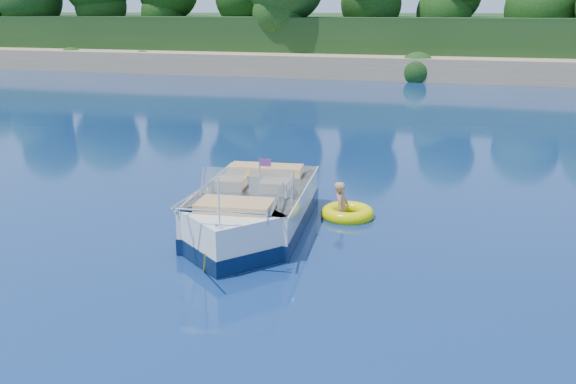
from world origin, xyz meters
name	(u,v)px	position (x,y,z in m)	size (l,w,h in m)	color
ground	(222,313)	(0.00, 0.00, 0.00)	(160.00, 160.00, 0.00)	#0A1D4B
shoreline	(453,44)	(0.00, 63.77, 0.98)	(170.00, 59.00, 6.00)	#947655
motorboat	(251,214)	(-0.87, 3.74, 0.40)	(2.66, 6.16, 2.06)	white
tow_tube	(348,213)	(0.89, 5.32, 0.08)	(1.43, 1.43, 0.32)	#F5EE01
boy	(342,216)	(0.74, 5.37, 0.00)	(0.49, 0.32, 1.35)	tan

